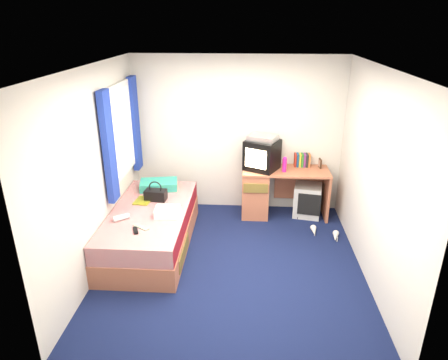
# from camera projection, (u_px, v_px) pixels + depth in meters

# --- Properties ---
(ground) EXTENTS (3.40, 3.40, 0.00)m
(ground) POSITION_uv_depth(u_px,v_px,m) (232.00, 264.00, 5.02)
(ground) COLOR #0C1438
(ground) RESTS_ON ground
(room_shell) EXTENTS (3.40, 3.40, 3.40)m
(room_shell) POSITION_uv_depth(u_px,v_px,m) (233.00, 154.00, 4.47)
(room_shell) COLOR white
(room_shell) RESTS_ON ground
(bed) EXTENTS (1.01, 2.00, 0.54)m
(bed) POSITION_uv_depth(u_px,v_px,m) (151.00, 228.00, 5.33)
(bed) COLOR #C17150
(bed) RESTS_ON ground
(pillow) EXTENTS (0.59, 0.43, 0.12)m
(pillow) POSITION_uv_depth(u_px,v_px,m) (159.00, 185.00, 5.85)
(pillow) COLOR #1B72B2
(pillow) RESTS_ON bed
(desk) EXTENTS (1.30, 0.55, 0.75)m
(desk) POSITION_uv_depth(u_px,v_px,m) (267.00, 190.00, 6.16)
(desk) COLOR #C17150
(desk) RESTS_ON ground
(storage_cube) EXTENTS (0.47, 0.47, 0.50)m
(storage_cube) POSITION_uv_depth(u_px,v_px,m) (307.00, 200.00, 6.19)
(storage_cube) COLOR silver
(storage_cube) RESTS_ON ground
(crt_tv) EXTENTS (0.59, 0.58, 0.45)m
(crt_tv) POSITION_uv_depth(u_px,v_px,m) (262.00, 155.00, 5.96)
(crt_tv) COLOR black
(crt_tv) RESTS_ON desk
(vcr) EXTENTS (0.49, 0.43, 0.08)m
(vcr) POSITION_uv_depth(u_px,v_px,m) (263.00, 138.00, 5.86)
(vcr) COLOR #B7B7BA
(vcr) RESTS_ON crt_tv
(book_row) EXTENTS (0.24, 0.13, 0.20)m
(book_row) POSITION_uv_depth(u_px,v_px,m) (302.00, 160.00, 6.12)
(book_row) COLOR maroon
(book_row) RESTS_ON desk
(picture_frame) EXTENTS (0.03, 0.12, 0.14)m
(picture_frame) POSITION_uv_depth(u_px,v_px,m) (320.00, 163.00, 6.07)
(picture_frame) COLOR #311D10
(picture_frame) RESTS_ON desk
(pink_water_bottle) EXTENTS (0.08, 0.08, 0.21)m
(pink_water_bottle) POSITION_uv_depth(u_px,v_px,m) (284.00, 165.00, 5.89)
(pink_water_bottle) COLOR #E82093
(pink_water_bottle) RESTS_ON desk
(aerosol_can) EXTENTS (0.06, 0.06, 0.20)m
(aerosol_can) POSITION_uv_depth(u_px,v_px,m) (279.00, 161.00, 6.06)
(aerosol_can) COLOR silver
(aerosol_can) RESTS_ON desk
(handbag) EXTENTS (0.31, 0.19, 0.28)m
(handbag) POSITION_uv_depth(u_px,v_px,m) (156.00, 195.00, 5.48)
(handbag) COLOR black
(handbag) RESTS_ON bed
(towel) EXTENTS (0.31, 0.26, 0.10)m
(towel) POSITION_uv_depth(u_px,v_px,m) (167.00, 212.00, 5.05)
(towel) COLOR white
(towel) RESTS_ON bed
(magazine) EXTENTS (0.24, 0.30, 0.01)m
(magazine) POSITION_uv_depth(u_px,v_px,m) (143.00, 201.00, 5.47)
(magazine) COLOR yellow
(magazine) RESTS_ON bed
(water_bottle) EXTENTS (0.20, 0.18, 0.07)m
(water_bottle) POSITION_uv_depth(u_px,v_px,m) (121.00, 217.00, 4.94)
(water_bottle) COLOR silver
(water_bottle) RESTS_ON bed
(colour_swatch_fan) EXTENTS (0.22, 0.17, 0.01)m
(colour_swatch_fan) POSITION_uv_depth(u_px,v_px,m) (141.00, 227.00, 4.77)
(colour_swatch_fan) COLOR gold
(colour_swatch_fan) RESTS_ON bed
(remote_control) EXTENTS (0.11, 0.17, 0.02)m
(remote_control) POSITION_uv_depth(u_px,v_px,m) (135.00, 231.00, 4.69)
(remote_control) COLOR black
(remote_control) RESTS_ON bed
(window_assembly) EXTENTS (0.11, 1.42, 1.40)m
(window_assembly) POSITION_uv_depth(u_px,v_px,m) (122.00, 133.00, 5.41)
(window_assembly) COLOR silver
(window_assembly) RESTS_ON room_shell
(white_heels) EXTENTS (0.40, 0.37, 0.09)m
(white_heels) POSITION_uv_depth(u_px,v_px,m) (325.00, 234.00, 5.63)
(white_heels) COLOR silver
(white_heels) RESTS_ON ground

